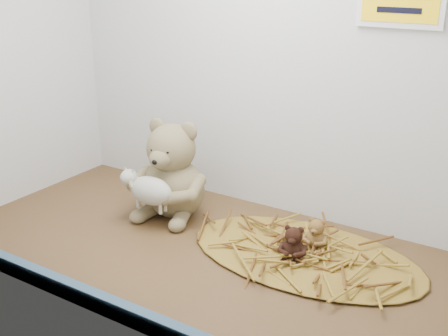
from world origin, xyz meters
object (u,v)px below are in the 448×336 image
Objects in this scene: toy_lamb at (151,191)px; mini_teddy_brown at (294,242)px; main_teddy at (173,168)px; mini_teddy_tan at (316,232)px.

toy_lamb is 37.28cm from mini_teddy_brown.
main_teddy is at bearing 155.17° from mini_teddy_brown.
main_teddy is 9.42cm from toy_lamb.
toy_lamb is at bearing -97.40° from main_teddy.
mini_teddy_brown is at bearing 4.13° from toy_lamb.
toy_lamb reaches higher than mini_teddy_tan.
mini_teddy_tan is 7.59cm from mini_teddy_brown.
mini_teddy_brown is (-2.12, -7.28, 0.32)cm from mini_teddy_tan.
main_teddy reaches higher than mini_teddy_brown.
toy_lamb is 1.92× the size of mini_teddy_brown.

